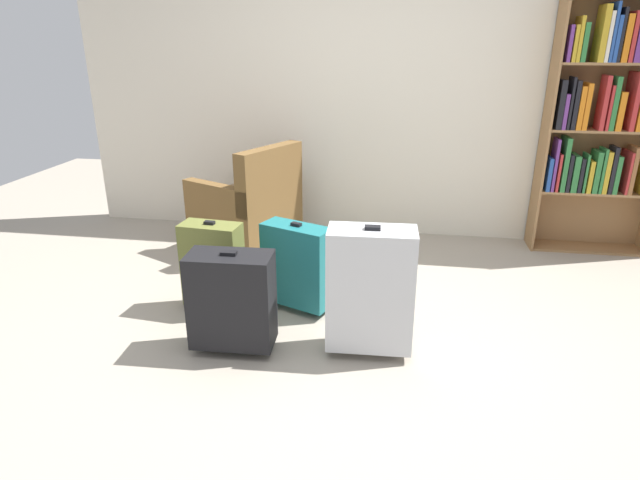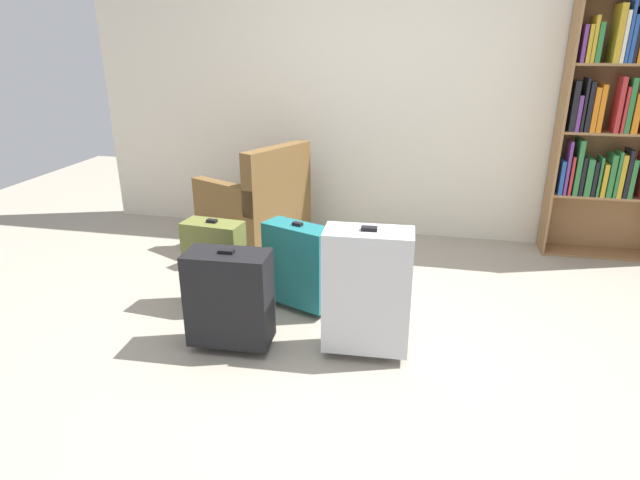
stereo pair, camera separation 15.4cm
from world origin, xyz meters
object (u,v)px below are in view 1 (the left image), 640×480
Objects in this scene: mug at (307,251)px; suitcase_teal at (297,265)px; suitcase_olive at (213,264)px; bookshelf at (608,115)px; suitcase_silver at (370,289)px; armchair at (249,213)px; suitcase_black at (232,300)px.

suitcase_teal is at bearing -83.76° from mug.
suitcase_teal is 0.98× the size of suitcase_olive.
bookshelf is at bearing 29.19° from suitcase_olive.
suitcase_silver reaches higher than suitcase_teal.
mug is 0.19× the size of suitcase_olive.
suitcase_silver is at bearing -18.67° from suitcase_olive.
armchair is 0.60m from mug.
suitcase_black is at bearing -172.33° from suitcase_silver.
bookshelf is 2.99m from armchair.
suitcase_black is (0.36, -1.57, 0.01)m from armchair.
suitcase_olive is (-0.54, -0.09, 0.01)m from suitcase_teal.
armchair reaches higher than suitcase_teal.
bookshelf reaches higher than suitcase_teal.
suitcase_silver is at bearing -41.06° from suitcase_teal.
suitcase_black is (0.28, -0.46, -0.00)m from suitcase_olive.
bookshelf is at bearing 33.24° from suitcase_teal.
suitcase_teal is 0.99× the size of suitcase_black.
bookshelf is 3.30× the size of suitcase_teal.
suitcase_olive is at bearing -150.81° from bookshelf.
suitcase_black is 0.78m from suitcase_silver.
suitcase_silver is (0.77, 0.10, 0.08)m from suitcase_black.
suitcase_teal is (-2.22, -1.46, -0.81)m from bookshelf.
suitcase_black reaches higher than suitcase_teal.
suitcase_silver is (0.60, -1.34, 0.35)m from mug.
suitcase_silver is at bearing -132.18° from bookshelf.
mug is at bearing 65.81° from suitcase_olive.
suitcase_black is (-2.48, -2.00, -0.81)m from bookshelf.
armchair is 1.11m from suitcase_olive.
armchair is 1.51× the size of suitcase_olive.
suitcase_olive reaches higher than mug.
armchair reaches higher than mug.
bookshelf is 2.15× the size of armchair.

